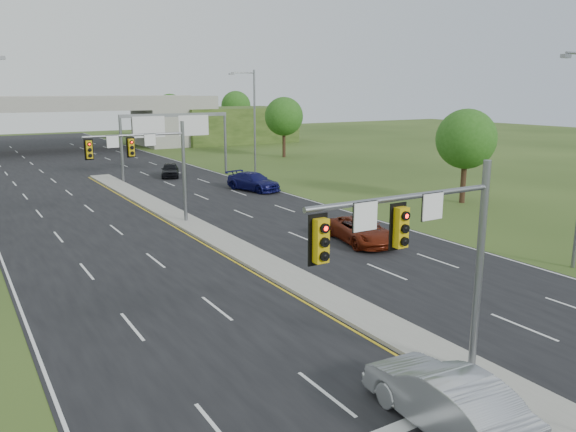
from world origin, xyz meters
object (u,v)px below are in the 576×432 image
(signal_mast_far, at_px, (151,157))
(car_far_b, at_px, (253,181))
(signal_mast_near, at_px, (430,245))
(car_silver, at_px, (445,399))
(car_far_c, at_px, (170,170))
(sign_gantry, at_px, (174,128))
(overpass, at_px, (50,127))
(car_far_a, at_px, (362,230))

(signal_mast_far, distance_m, car_far_b, 15.73)
(signal_mast_near, relative_size, car_silver, 1.34)
(car_far_c, bearing_deg, sign_gantry, -48.88)
(car_far_b, height_order, car_far_c, car_far_b)
(sign_gantry, relative_size, car_far_c, 2.65)
(car_far_b, bearing_deg, car_far_c, 91.59)
(overpass, distance_m, car_far_c, 34.91)
(car_silver, height_order, car_far_a, car_silver)
(car_far_b, relative_size, car_far_c, 1.29)
(car_far_a, bearing_deg, car_far_b, 92.56)
(sign_gantry, relative_size, car_far_b, 2.05)
(car_silver, distance_m, car_far_b, 37.82)
(car_far_a, xyz_separation_m, car_far_c, (-0.74, 31.28, -0.01))
(sign_gantry, xyz_separation_m, car_far_c, (-0.32, 0.87, -4.48))
(signal_mast_far, bearing_deg, overpass, 87.65)
(car_far_a, relative_size, car_far_c, 1.25)
(car_far_b, bearing_deg, signal_mast_far, -159.53)
(car_far_c, bearing_deg, car_far_a, -67.85)
(signal_mast_far, distance_m, car_far_c, 22.92)
(overpass, xyz_separation_m, car_far_b, (10.05, -46.08, -2.72))
(car_far_a, relative_size, car_far_b, 0.97)
(car_silver, xyz_separation_m, car_far_c, (9.31, 47.39, -0.12))
(signal_mast_near, height_order, car_far_c, signal_mast_near)
(car_silver, bearing_deg, signal_mast_far, -88.08)
(overpass, height_order, car_far_a, overpass)
(signal_mast_near, bearing_deg, overpass, 88.38)
(signal_mast_far, bearing_deg, car_far_c, 67.54)
(signal_mast_far, relative_size, car_far_a, 1.28)
(signal_mast_far, bearing_deg, car_silver, -91.48)
(signal_mast_near, xyz_separation_m, sign_gantry, (8.95, 44.99, 0.51))
(overpass, xyz_separation_m, car_silver, (-2.95, -81.60, -2.67))
(signal_mast_near, xyz_separation_m, signal_mast_far, (0.00, 25.00, 0.00))
(sign_gantry, height_order, overpass, overpass)
(signal_mast_near, bearing_deg, car_far_b, 70.09)
(signal_mast_far, distance_m, car_far_a, 14.55)
(signal_mast_far, height_order, overpass, overpass)
(car_far_b, bearing_deg, signal_mast_near, -125.58)
(signal_mast_near, relative_size, car_far_a, 1.28)
(overpass, height_order, car_far_b, overpass)
(car_silver, bearing_deg, sign_gantry, -98.30)
(signal_mast_near, xyz_separation_m, car_far_a, (9.36, 14.58, -3.95))
(car_silver, xyz_separation_m, car_far_b, (13.00, 35.52, -0.04))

